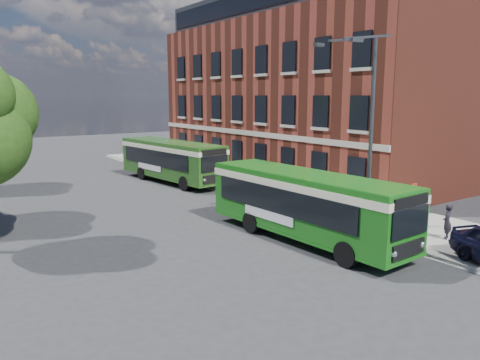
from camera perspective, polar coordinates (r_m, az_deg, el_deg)
ground at (r=21.51m, az=1.90°, el=-6.90°), size 120.00×120.00×0.00m
pavement at (r=31.78m, az=3.50°, el=-1.13°), size 6.00×48.00×0.15m
kerb_line at (r=30.05m, az=-1.09°, el=-1.92°), size 0.12×48.00×0.01m
brick_office at (r=38.75m, az=8.22°, el=11.09°), size 12.10×26.00×14.20m
street_lamp at (r=22.46m, az=15.12°, el=5.94°), size 2.96×2.38×9.00m
bus_stop_sign at (r=22.20m, az=20.33°, el=-2.98°), size 0.35×0.08×2.52m
bus_front at (r=20.72m, az=7.98°, el=-2.43°), size 3.11×10.53×3.02m
bus_rear at (r=34.89m, az=-8.36°, el=2.72°), size 3.72×10.66×3.02m
pedestrian_a at (r=22.39m, az=23.94°, el=-4.67°), size 0.67×0.59×1.54m
pedestrian_b at (r=24.23m, az=13.09°, el=-2.88°), size 0.86×0.72×1.60m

